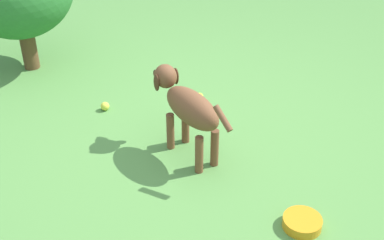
{
  "coord_description": "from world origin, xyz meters",
  "views": [
    {
      "loc": [
        2.29,
        1.8,
        2.08
      ],
      "look_at": [
        0.12,
        0.13,
        0.28
      ],
      "focal_mm": 48.19,
      "sensor_mm": 36.0,
      "label": 1
    }
  ],
  "objects_px": {
    "tennis_ball_0": "(105,106)",
    "tennis_ball_1": "(199,97)",
    "water_bowl": "(302,223)",
    "dog": "(188,106)"
  },
  "relations": [
    {
      "from": "tennis_ball_0",
      "to": "tennis_ball_1",
      "type": "bearing_deg",
      "value": 138.57
    },
    {
      "from": "tennis_ball_0",
      "to": "tennis_ball_1",
      "type": "height_order",
      "value": "same"
    },
    {
      "from": "tennis_ball_0",
      "to": "water_bowl",
      "type": "bearing_deg",
      "value": 83.66
    },
    {
      "from": "tennis_ball_1",
      "to": "water_bowl",
      "type": "height_order",
      "value": "tennis_ball_1"
    },
    {
      "from": "dog",
      "to": "water_bowl",
      "type": "distance_m",
      "value": 1.0
    },
    {
      "from": "tennis_ball_0",
      "to": "water_bowl",
      "type": "height_order",
      "value": "tennis_ball_0"
    },
    {
      "from": "tennis_ball_0",
      "to": "dog",
      "type": "bearing_deg",
      "value": 87.35
    },
    {
      "from": "tennis_ball_1",
      "to": "water_bowl",
      "type": "distance_m",
      "value": 1.48
    },
    {
      "from": "dog",
      "to": "tennis_ball_1",
      "type": "distance_m",
      "value": 0.76
    },
    {
      "from": "tennis_ball_1",
      "to": "dog",
      "type": "bearing_deg",
      "value": 30.49
    }
  ]
}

